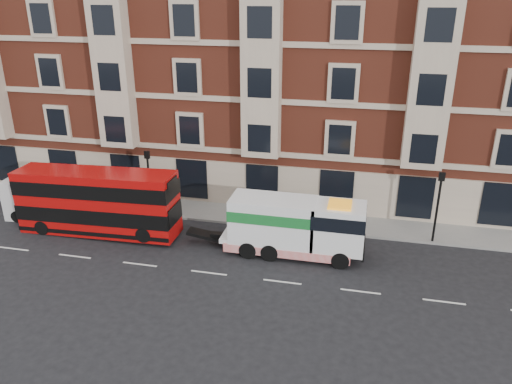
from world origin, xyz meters
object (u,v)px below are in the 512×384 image
Objects in this scene: box_van at (46,199)px; pedestrian at (123,194)px; tow_truck at (293,226)px; double_decker_bus at (97,201)px.

box_van is 3.04× the size of pedestrian.
tow_truck reaches higher than box_van.
box_van is at bearing -143.03° from pedestrian.
tow_truck is 1.53× the size of box_van.
tow_truck is 13.05m from pedestrian.
box_van is 4.92m from pedestrian.
tow_truck is at bearing -9.32° from box_van.
double_decker_bus is 1.91× the size of box_van.
pedestrian is (-0.37, 3.91, -1.13)m from double_decker_bus.
double_decker_bus reaches higher than box_van.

